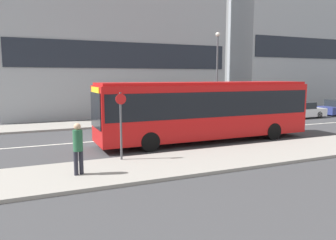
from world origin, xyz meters
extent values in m
plane|color=#3A3A3D|center=(0.00, 0.00, 0.00)|extent=(120.00, 120.00, 0.00)
cube|color=gray|center=(0.00, -6.25, 0.07)|extent=(44.00, 3.50, 0.13)
cube|color=gray|center=(0.00, 6.25, 0.07)|extent=(44.00, 3.50, 0.13)
cube|color=silver|center=(0.00, 0.00, 0.00)|extent=(41.80, 0.16, 0.01)
cube|color=#9EA3A8|center=(3.79, 12.00, 9.79)|extent=(19.98, 5.00, 19.58)
cube|color=#1E232D|center=(3.79, 9.47, 5.38)|extent=(19.19, 0.08, 2.20)
cube|color=#9EA3A8|center=(23.97, 11.76, 12.16)|extent=(13.82, 4.53, 24.31)
cube|color=#1E232D|center=(23.97, 9.47, 6.69)|extent=(13.27, 0.08, 2.20)
cube|color=red|center=(4.75, -2.41, 1.73)|extent=(12.13, 2.48, 2.84)
cube|color=black|center=(4.75, -2.41, 2.16)|extent=(11.89, 2.51, 1.31)
cube|color=red|center=(4.75, -2.41, 3.22)|extent=(11.95, 2.28, 0.14)
cube|color=black|center=(-1.33, -2.41, 1.99)|extent=(0.05, 2.18, 1.70)
cube|color=yellow|center=(-1.33, -2.41, 2.94)|extent=(0.04, 1.73, 0.32)
cylinder|color=black|center=(0.99, -3.54, 0.48)|extent=(0.96, 0.28, 0.96)
cylinder|color=black|center=(0.99, -1.29, 0.48)|extent=(0.96, 0.28, 0.96)
cylinder|color=black|center=(8.52, -3.54, 0.48)|extent=(0.96, 0.28, 0.96)
cylinder|color=black|center=(8.52, -1.29, 0.48)|extent=(0.96, 0.28, 0.96)
cube|color=silver|center=(12.27, 3.29, 0.49)|extent=(4.43, 1.70, 0.68)
cube|color=#21262B|center=(12.14, 3.29, 1.12)|extent=(2.44, 1.50, 0.58)
cylinder|color=black|center=(13.64, 2.53, 0.30)|extent=(0.60, 0.18, 0.60)
cylinder|color=black|center=(13.64, 4.05, 0.30)|extent=(0.60, 0.18, 0.60)
cylinder|color=black|center=(10.90, 2.53, 0.30)|extent=(0.60, 0.18, 0.60)
cylinder|color=black|center=(10.90, 4.05, 0.30)|extent=(0.60, 0.18, 0.60)
cube|color=silver|center=(17.42, 3.24, 0.49)|extent=(4.65, 1.76, 0.68)
cube|color=#21262B|center=(17.28, 3.24, 1.10)|extent=(2.56, 1.55, 0.55)
cylinder|color=black|center=(18.86, 2.45, 0.30)|extent=(0.60, 0.18, 0.60)
cylinder|color=black|center=(18.86, 4.03, 0.30)|extent=(0.60, 0.18, 0.60)
cylinder|color=black|center=(15.98, 2.45, 0.30)|extent=(0.60, 0.18, 0.60)
cylinder|color=black|center=(15.98, 4.03, 0.30)|extent=(0.60, 0.18, 0.60)
cylinder|color=black|center=(21.48, 4.31, 0.30)|extent=(0.60, 0.18, 0.60)
cylinder|color=#23232D|center=(-2.88, -6.44, 0.56)|extent=(0.15, 0.15, 0.86)
cylinder|color=#23232D|center=(-2.69, -6.38, 0.56)|extent=(0.15, 0.15, 0.86)
cylinder|color=#235638|center=(-2.78, -6.41, 1.36)|extent=(0.34, 0.34, 0.75)
sphere|color=tan|center=(-2.78, -6.41, 1.86)|extent=(0.24, 0.24, 0.24)
cylinder|color=#4C4C51|center=(-0.81, -4.95, 1.54)|extent=(0.09, 0.09, 2.82)
cylinder|color=red|center=(-0.81, -5.01, 2.68)|extent=(0.44, 0.03, 0.44)
cylinder|color=#4C4C51|center=(10.08, 5.04, 3.48)|extent=(0.14, 0.14, 6.70)
sphere|color=silver|center=(10.08, 5.04, 6.93)|extent=(0.36, 0.36, 0.36)
camera|label=1|loc=(-4.41, -18.03, 3.60)|focal=35.00mm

